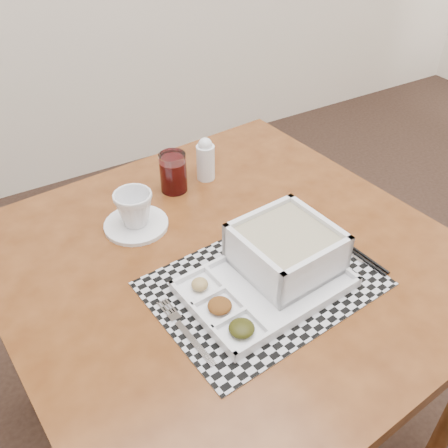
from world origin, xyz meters
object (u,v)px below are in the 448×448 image
(dining_table, at_px, (228,279))
(creamer_bottle, at_px, (206,159))
(juice_glass, at_px, (173,174))
(cup, at_px, (134,209))
(serving_tray, at_px, (280,259))

(dining_table, relative_size, creamer_bottle, 8.65)
(dining_table, relative_size, juice_glass, 9.90)
(dining_table, relative_size, cup, 11.47)
(dining_table, height_order, cup, cup)
(serving_tray, bearing_deg, dining_table, 119.57)
(cup, relative_size, juice_glass, 0.86)
(serving_tray, height_order, juice_glass, same)
(dining_table, xyz_separation_m, serving_tray, (0.06, -0.10, 0.11))
(dining_table, distance_m, cup, 0.27)
(serving_tray, xyz_separation_m, juice_glass, (-0.05, 0.39, 0.01))
(dining_table, height_order, juice_glass, juice_glass)
(cup, xyz_separation_m, juice_glass, (0.14, 0.09, -0.00))
(serving_tray, xyz_separation_m, cup, (-0.19, 0.30, 0.01))
(cup, distance_m, creamer_bottle, 0.26)
(juice_glass, distance_m, creamer_bottle, 0.10)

